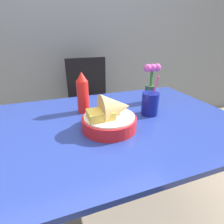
# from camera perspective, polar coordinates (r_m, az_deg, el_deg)

# --- Properties ---
(ground_plane) EXTENTS (12.00, 12.00, 0.00)m
(ground_plane) POSITION_cam_1_polar(r_m,az_deg,el_deg) (1.39, 1.05, -30.28)
(ground_plane) COLOR gray
(wall_window) EXTENTS (7.00, 0.06, 2.60)m
(wall_window) POSITION_cam_1_polar(r_m,az_deg,el_deg) (2.03, -12.84, 28.29)
(wall_window) COLOR slate
(wall_window) RESTS_ON ground_plane
(dining_table) EXTENTS (1.28, 0.89, 0.72)m
(dining_table) POSITION_cam_1_polar(r_m,az_deg,el_deg) (0.95, 1.34, -7.27)
(dining_table) COLOR #233893
(dining_table) RESTS_ON ground_plane
(chair_far_window) EXTENTS (0.40, 0.40, 0.92)m
(chair_far_window) POSITION_cam_1_polar(r_m,az_deg,el_deg) (1.81, -7.41, 4.71)
(chair_far_window) COLOR black
(chair_far_window) RESTS_ON ground_plane
(food_basket) EXTENTS (0.26, 0.26, 0.17)m
(food_basket) POSITION_cam_1_polar(r_m,az_deg,el_deg) (0.81, -0.31, -1.44)
(food_basket) COLOR red
(food_basket) RESTS_ON dining_table
(ketchup_bottle) EXTENTS (0.07, 0.07, 0.23)m
(ketchup_bottle) POSITION_cam_1_polar(r_m,az_deg,el_deg) (0.98, -9.54, 6.03)
(ketchup_bottle) COLOR red
(ketchup_bottle) RESTS_ON dining_table
(drink_cup) EXTENTS (0.09, 0.09, 0.22)m
(drink_cup) POSITION_cam_1_polar(r_m,az_deg,el_deg) (0.98, 12.29, 2.44)
(drink_cup) COLOR navy
(drink_cup) RESTS_ON dining_table
(flower_vase) EXTENTS (0.11, 0.07, 0.25)m
(flower_vase) POSITION_cam_1_polar(r_m,az_deg,el_deg) (1.14, 12.58, 8.77)
(flower_vase) COLOR #2D4738
(flower_vase) RESTS_ON dining_table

